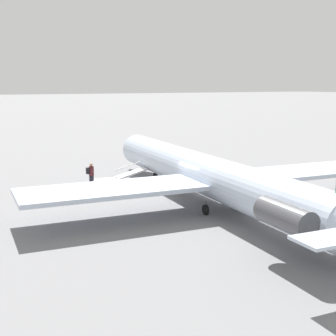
# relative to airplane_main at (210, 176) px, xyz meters

# --- Properties ---
(ground_plane) EXTENTS (600.00, 600.00, 0.00)m
(ground_plane) POSITION_rel_airplane_main_xyz_m (0.88, -0.07, -1.87)
(ground_plane) COLOR slate
(airplane_main) EXTENTS (29.32, 22.35, 6.26)m
(airplane_main) POSITION_rel_airplane_main_xyz_m (0.00, 0.00, 0.00)
(airplane_main) COLOR silver
(airplane_main) RESTS_ON ground
(boarding_stairs) EXTENTS (1.31, 4.08, 1.60)m
(boarding_stairs) POSITION_rel_airplane_main_xyz_m (8.20, 3.11, -1.51)
(boarding_stairs) COLOR silver
(boarding_stairs) RESTS_ON ground
(passenger) EXTENTS (0.36, 0.55, 1.74)m
(passenger) POSITION_rel_airplane_main_xyz_m (8.37, 4.48, -0.87)
(passenger) COLOR #23232D
(passenger) RESTS_ON ground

